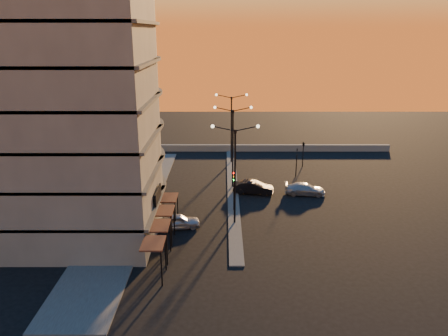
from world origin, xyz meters
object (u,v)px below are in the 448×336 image
streetlamp_mid (233,141)px  car_wagon (305,189)px  traffic_light_main (234,184)px  car_hatchback (178,221)px  car_sedan (253,187)px

streetlamp_mid → car_wagon: bearing=-16.5°
traffic_light_main → car_hatchback: 6.87m
traffic_light_main → car_sedan: size_ratio=0.96×
traffic_light_main → car_hatchback: size_ratio=1.07×
car_sedan → car_wagon: bearing=-82.7°
streetlamp_mid → car_hatchback: 13.14m
streetlamp_mid → traffic_light_main: 7.62m
streetlamp_mid → traffic_light_main: (0.00, -7.13, -2.70)m
car_hatchback → car_wagon: (13.22, 8.64, -0.03)m
traffic_light_main → car_sedan: traffic_light_main is taller
car_wagon → car_hatchback: bearing=129.4°
streetlamp_mid → car_sedan: streetlamp_mid is taller
streetlamp_mid → car_hatchback: size_ratio=2.39×
car_sedan → traffic_light_main: bearing=166.7°
car_hatchback → car_wagon: size_ratio=0.89×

